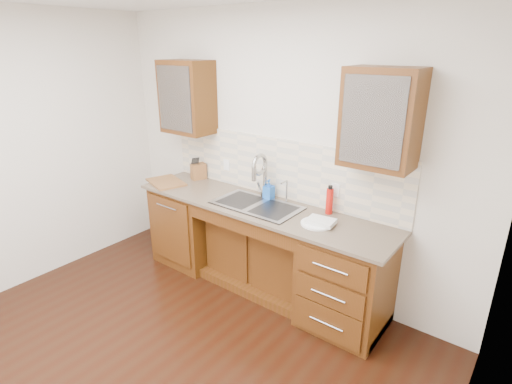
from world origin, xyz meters
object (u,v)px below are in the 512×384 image
Objects in this scene: water_bottle at (329,201)px; knife_block at (198,171)px; cutting_board at (166,182)px; plate at (317,224)px; soap_bottle at (269,189)px.

knife_block is at bearing -179.56° from water_bottle.
plate is at bearing 1.92° from cutting_board.
water_bottle is (0.65, 0.04, 0.02)m from soap_bottle.
cutting_board is (-1.86, -0.06, 0.00)m from plate.
plate is at bearing -19.06° from soap_bottle.
plate is at bearing 14.65° from knife_block.
cutting_board is at bearing -178.08° from plate.
water_bottle is at bearing 10.35° from cutting_board.
knife_block is 0.40× the size of cutting_board.
soap_bottle reaches higher than cutting_board.
cutting_board is at bearing -169.65° from water_bottle.
water_bottle reaches higher than knife_block.
soap_bottle reaches higher than plate.
plate is (0.68, -0.24, -0.09)m from soap_bottle.
soap_bottle is 0.72× the size of plate.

